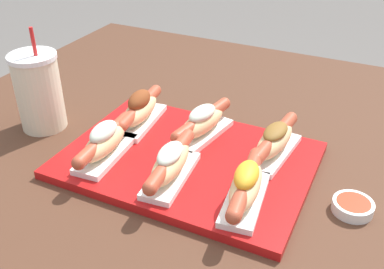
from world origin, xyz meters
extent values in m
cube|color=#4C2D1E|center=(0.00, 0.00, 0.35)|extent=(1.35, 1.18, 0.70)
cube|color=#B71414|center=(-0.02, -0.10, 0.71)|extent=(0.48, 0.34, 0.02)
cube|color=white|center=(-0.16, -0.17, 0.72)|extent=(0.07, 0.16, 0.01)
ellipsoid|color=#E5C184|center=(-0.16, -0.17, 0.75)|extent=(0.06, 0.14, 0.04)
cylinder|color=#AD472D|center=(-0.16, -0.17, 0.76)|extent=(0.04, 0.18, 0.03)
sphere|color=#AD472D|center=(-0.16, -0.26, 0.76)|extent=(0.03, 0.03, 0.03)
sphere|color=#AD472D|center=(-0.17, -0.08, 0.76)|extent=(0.03, 0.03, 0.03)
ellipsoid|color=silver|center=(-0.16, -0.17, 0.77)|extent=(0.05, 0.08, 0.03)
cube|color=white|center=(-0.02, -0.18, 0.72)|extent=(0.08, 0.16, 0.01)
ellipsoid|color=#E5C184|center=(-0.02, -0.18, 0.75)|extent=(0.06, 0.14, 0.04)
cylinder|color=#AD472D|center=(-0.02, -0.18, 0.76)|extent=(0.04, 0.18, 0.03)
sphere|color=#AD472D|center=(-0.01, -0.27, 0.76)|extent=(0.03, 0.03, 0.03)
sphere|color=#AD472D|center=(-0.02, -0.09, 0.76)|extent=(0.03, 0.03, 0.03)
ellipsoid|color=silver|center=(-0.02, -0.18, 0.77)|extent=(0.05, 0.08, 0.02)
cube|color=white|center=(0.13, -0.18, 0.72)|extent=(0.08, 0.17, 0.01)
ellipsoid|color=#E5C184|center=(0.13, -0.18, 0.75)|extent=(0.07, 0.15, 0.04)
cylinder|color=#AD472D|center=(0.13, -0.18, 0.76)|extent=(0.05, 0.18, 0.03)
sphere|color=#AD472D|center=(0.14, -0.27, 0.76)|extent=(0.03, 0.03, 0.03)
sphere|color=#AD472D|center=(0.12, -0.09, 0.76)|extent=(0.03, 0.03, 0.03)
ellipsoid|color=gold|center=(0.13, -0.18, 0.77)|extent=(0.05, 0.08, 0.03)
cube|color=white|center=(-0.17, -0.03, 0.72)|extent=(0.08, 0.17, 0.01)
ellipsoid|color=#E5C184|center=(-0.17, -0.03, 0.75)|extent=(0.06, 0.15, 0.04)
cylinder|color=#AD472D|center=(-0.17, -0.03, 0.76)|extent=(0.04, 0.18, 0.03)
sphere|color=#AD472D|center=(-0.16, -0.12, 0.76)|extent=(0.03, 0.03, 0.03)
sphere|color=#AD472D|center=(-0.18, 0.06, 0.76)|extent=(0.03, 0.03, 0.03)
ellipsoid|color=brown|center=(-0.17, -0.03, 0.77)|extent=(0.05, 0.08, 0.04)
cube|color=white|center=(-0.02, -0.02, 0.72)|extent=(0.09, 0.17, 0.01)
ellipsoid|color=#E5C184|center=(-0.02, -0.02, 0.75)|extent=(0.07, 0.15, 0.04)
cylinder|color=#AD472D|center=(-0.02, -0.02, 0.76)|extent=(0.06, 0.18, 0.03)
sphere|color=#AD472D|center=(-0.04, -0.11, 0.76)|extent=(0.03, 0.03, 0.03)
sphere|color=#AD472D|center=(-0.01, 0.07, 0.76)|extent=(0.03, 0.03, 0.03)
ellipsoid|color=silver|center=(-0.02, -0.02, 0.77)|extent=(0.05, 0.08, 0.03)
cube|color=white|center=(0.13, -0.02, 0.72)|extent=(0.08, 0.17, 0.01)
ellipsoid|color=#E5C184|center=(0.13, -0.02, 0.75)|extent=(0.06, 0.14, 0.04)
cylinder|color=#AD472D|center=(0.13, -0.02, 0.76)|extent=(0.04, 0.18, 0.03)
sphere|color=#AD472D|center=(0.12, -0.11, 0.76)|extent=(0.03, 0.03, 0.03)
sphere|color=#AD472D|center=(0.14, 0.07, 0.76)|extent=(0.03, 0.03, 0.03)
ellipsoid|color=brown|center=(0.13, -0.02, 0.77)|extent=(0.05, 0.08, 0.02)
cylinder|color=white|center=(0.30, -0.10, 0.71)|extent=(0.07, 0.07, 0.02)
cylinder|color=red|center=(0.30, -0.10, 0.71)|extent=(0.06, 0.06, 0.01)
cylinder|color=beige|center=(-0.38, -0.11, 0.78)|extent=(0.10, 0.10, 0.16)
cylinder|color=white|center=(-0.38, -0.11, 0.87)|extent=(0.10, 0.10, 0.01)
cylinder|color=red|center=(-0.37, -0.11, 0.90)|extent=(0.01, 0.01, 0.06)
camera|label=1|loc=(0.31, -0.76, 1.22)|focal=42.00mm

